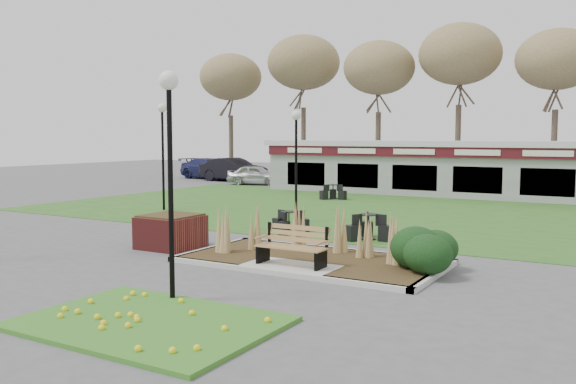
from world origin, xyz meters
The scene contains 17 objects.
ground centered at (0.00, 0.00, 0.00)m, with size 100.00×100.00×0.00m, color #515154.
lawn centered at (0.00, 12.00, 0.01)m, with size 34.00×16.00×0.02m, color #26601E.
flower_bed centered at (0.00, -4.60, 0.07)m, with size 4.20×3.00×0.16m.
planting_bed centered at (1.27, 1.35, 0.37)m, with size 6.75×3.40×1.27m.
park_bench centered at (0.00, 0.25, 0.59)m, with size 1.70×0.66×0.93m.
brick_planter centered at (-4.40, 1.00, 0.48)m, with size 1.50×1.50×0.95m.
food_pavilion centered at (0.00, 19.96, 1.48)m, with size 24.60×3.40×2.90m.
tree_backdrop centered at (0.00, 28.00, 8.36)m, with size 47.24×5.24×10.36m.
lamp_post_near_right centered at (-0.63, -3.29, 3.17)m, with size 0.36×0.36×4.35m.
lamp_post_mid_left centered at (-10.54, 7.59, 3.29)m, with size 0.37×0.37×4.52m.
lamp_post_mid_right centered at (-3.82, 7.14, 2.95)m, with size 0.34×0.34×4.05m.
bistro_set_a centered at (-2.87, 5.00, 0.25)m, with size 1.26×1.23×0.69m.
bistro_set_b centered at (-6.26, 15.22, 0.26)m, with size 1.21×1.36×0.72m.
bistro_set_c centered at (-0.09, 5.00, 0.28)m, with size 1.30×1.46×0.77m.
car_silver centered at (-14.62, 21.00, 0.64)m, with size 1.50×3.73×1.27m, color silver.
car_black centered at (-17.64, 22.74, 0.82)m, with size 1.74×4.98×1.64m, color black.
car_blue centered at (-20.54, 23.94, 0.76)m, with size 2.14×5.27×1.53m, color navy.
Camera 1 is at (7.00, -12.00, 3.14)m, focal length 38.00 mm.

